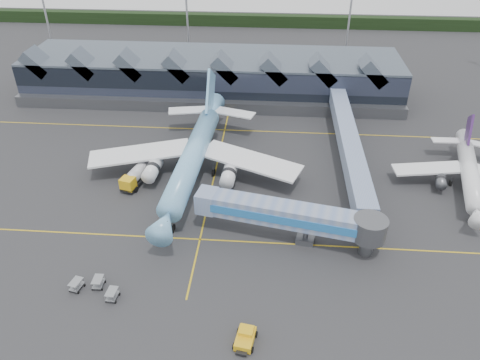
# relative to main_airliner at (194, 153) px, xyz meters

# --- Properties ---
(ground) EXTENTS (260.00, 260.00, 0.00)m
(ground) POSITION_rel_main_airliner_xyz_m (3.54, -10.32, -4.27)
(ground) COLOR #252527
(ground) RESTS_ON ground
(taxi_stripes) EXTENTS (120.00, 60.00, 0.01)m
(taxi_stripes) POSITION_rel_main_airliner_xyz_m (3.54, -0.32, -4.27)
(taxi_stripes) COLOR gold
(taxi_stripes) RESTS_ON ground
(tree_line_far) EXTENTS (260.00, 4.00, 4.00)m
(tree_line_far) POSITION_rel_main_airliner_xyz_m (3.54, 99.68, -2.27)
(tree_line_far) COLOR black
(tree_line_far) RESTS_ON ground
(terminal) EXTENTS (90.00, 22.25, 12.52)m
(terminal) POSITION_rel_main_airliner_xyz_m (-1.53, 37.03, 0.61)
(terminal) COLOR black
(terminal) RESTS_ON ground
(light_masts) EXTENTS (132.40, 42.56, 22.45)m
(light_masts) POSITION_rel_main_airliner_xyz_m (24.54, 52.48, 8.22)
(light_masts) COLOR #9A9DA2
(light_masts) RESTS_ON ground
(main_airliner) EXTENTS (39.30, 45.24, 14.53)m
(main_airliner) POSITION_rel_main_airliner_xyz_m (0.00, 0.00, 0.00)
(main_airliner) COLOR #68AAD3
(main_airliner) RESTS_ON ground
(regional_jet) EXTENTS (25.28, 28.06, 9.70)m
(regional_jet) POSITION_rel_main_airliner_xyz_m (47.94, -0.77, -1.19)
(regional_jet) COLOR white
(regional_jet) RESTS_ON ground
(jet_bridge) EXTENTS (27.84, 9.36, 6.25)m
(jet_bridge) POSITION_rel_main_airliner_xyz_m (18.13, -17.40, 0.03)
(jet_bridge) COLOR #6A82B1
(jet_bridge) RESTS_ON ground
(fuel_truck) EXTENTS (4.34, 9.21, 3.08)m
(fuel_truck) POSITION_rel_main_airliner_xyz_m (-9.68, -3.39, -2.55)
(fuel_truck) COLOR black
(fuel_truck) RESTS_ON ground
(pushback_tug) EXTENTS (2.85, 4.01, 1.66)m
(pushback_tug) POSITION_rel_main_airliner_xyz_m (11.60, -36.17, -3.52)
(pushback_tug) COLOR gold
(pushback_tug) RESTS_ON ground
(baggage_carts) EXTENTS (6.84, 3.98, 1.36)m
(baggage_carts) POSITION_rel_main_airliner_xyz_m (-8.54, -29.70, -3.50)
(baggage_carts) COLOR gray
(baggage_carts) RESTS_ON ground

